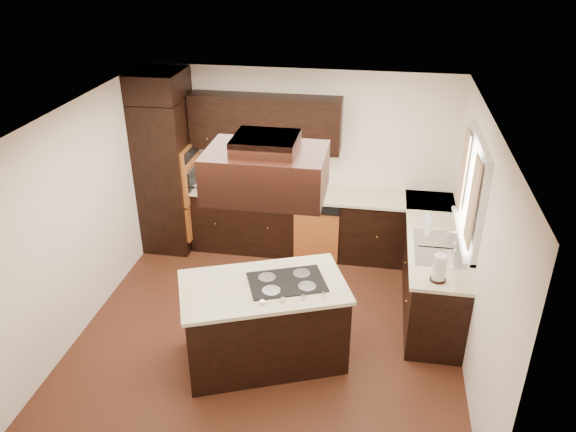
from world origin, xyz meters
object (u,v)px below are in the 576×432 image
object	(u,v)px
island	(264,324)
range_hood	(266,173)
oven_column	(167,175)

from	to	relation	value
island	range_hood	size ratio (longest dim) A/B	1.51
oven_column	range_hood	size ratio (longest dim) A/B	2.02
island	range_hood	world-z (taller)	range_hood
oven_column	island	world-z (taller)	oven_column
range_hood	oven_column	bearing A→B (deg)	129.74
oven_column	range_hood	world-z (taller)	range_hood
island	range_hood	xyz separation A→B (m)	(0.07, -0.06, 1.72)
island	range_hood	bearing A→B (deg)	-63.04
oven_column	island	xyz separation A→B (m)	(1.81, -2.20, -0.62)
oven_column	range_hood	bearing A→B (deg)	-50.26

